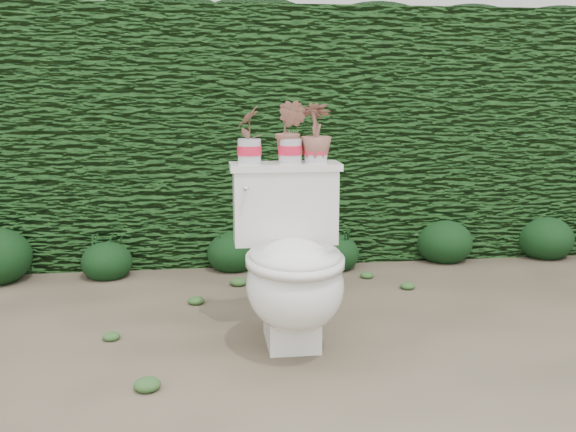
{
  "coord_description": "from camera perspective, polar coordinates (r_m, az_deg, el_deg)",
  "views": [
    {
      "loc": [
        -0.42,
        -2.82,
        1.1
      ],
      "look_at": [
        -0.07,
        -0.05,
        0.55
      ],
      "focal_mm": 40.0,
      "sensor_mm": 36.0,
      "label": 1
    }
  ],
  "objects": [
    {
      "name": "liriope_clump_6",
      "position": [
        4.62,
        21.86,
        -1.51
      ],
      "size": [
        0.38,
        0.38,
        0.3
      ],
      "primitive_type": "ellipsoid",
      "color": "#133713",
      "rests_on": "ground"
    },
    {
      "name": "potted_plant_center",
      "position": [
        2.9,
        0.2,
        7.34
      ],
      "size": [
        0.19,
        0.18,
        0.26
      ],
      "primitive_type": "imported",
      "rotation": [
        0.0,
        0.0,
        5.59
      ],
      "color": "#2D6820",
      "rests_on": "toilet"
    },
    {
      "name": "liriope_clump_3",
      "position": [
        4.01,
        -4.91,
        -2.88
      ],
      "size": [
        0.33,
        0.33,
        0.26
      ],
      "primitive_type": "ellipsoid",
      "color": "#133713",
      "rests_on": "ground"
    },
    {
      "name": "house_wall",
      "position": [
        8.92,
        -0.67,
        16.99
      ],
      "size": [
        8.0,
        3.5,
        4.0
      ],
      "primitive_type": "cube",
      "color": "silver",
      "rests_on": "ground"
    },
    {
      "name": "liriope_clump_2",
      "position": [
        3.98,
        -15.83,
        -3.54
      ],
      "size": [
        0.3,
        0.3,
        0.24
      ],
      "primitive_type": "ellipsoid",
      "color": "#133713",
      "rests_on": "ground"
    },
    {
      "name": "liriope_clump_5",
      "position": [
        4.32,
        13.69,
        -1.89
      ],
      "size": [
        0.37,
        0.37,
        0.3
      ],
      "primitive_type": "ellipsoid",
      "color": "#133713",
      "rests_on": "ground"
    },
    {
      "name": "potted_plant_left",
      "position": [
        2.88,
        -3.47,
        7.08
      ],
      "size": [
        0.14,
        0.15,
        0.24
      ],
      "primitive_type": "imported",
      "rotation": [
        0.0,
        0.0,
        4.21
      ],
      "color": "#2D6820",
      "rests_on": "toilet"
    },
    {
      "name": "toilet",
      "position": [
        2.76,
        0.37,
        -4.53
      ],
      "size": [
        0.5,
        0.68,
        0.78
      ],
      "rotation": [
        0.0,
        0.0,
        0.0
      ],
      "color": "white",
      "rests_on": "ground"
    },
    {
      "name": "potted_plant_right",
      "position": [
        2.92,
        2.49,
        7.26
      ],
      "size": [
        0.16,
        0.16,
        0.25
      ],
      "primitive_type": "imported",
      "rotation": [
        0.0,
        0.0,
        3.03
      ],
      "color": "#2D6820",
      "rests_on": "toilet"
    },
    {
      "name": "liriope_clump_4",
      "position": [
        4.02,
        4.17,
        -2.94
      ],
      "size": [
        0.31,
        0.31,
        0.24
      ],
      "primitive_type": "ellipsoid",
      "color": "#133713",
      "rests_on": "ground"
    },
    {
      "name": "hedge",
      "position": [
        4.45,
        -1.8,
        7.3
      ],
      "size": [
        8.0,
        1.0,
        1.6
      ],
      "primitive_type": "cube",
      "color": "#23531B",
      "rests_on": "ground"
    },
    {
      "name": "ground",
      "position": [
        3.06,
        1.21,
        -9.96
      ],
      "size": [
        60.0,
        60.0,
        0.0
      ],
      "primitive_type": "plane",
      "color": "#756751",
      "rests_on": "ground"
    }
  ]
}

